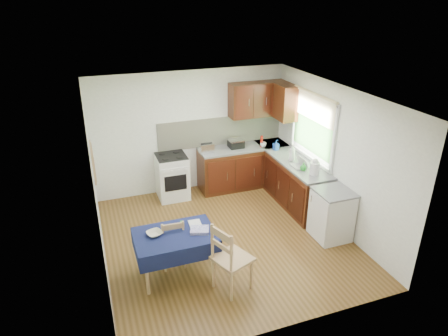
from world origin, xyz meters
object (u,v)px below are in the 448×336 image
object	(u,v)px
toaster	(207,148)
dish_rack	(302,165)
sandwich_press	(236,143)
chair_near	(230,257)
kettle	(315,167)
chair_far	(173,241)
dining_table	(175,240)

from	to	relation	value
toaster	dish_rack	bearing A→B (deg)	-41.08
sandwich_press	dish_rack	world-z (taller)	dish_rack
chair_near	toaster	world-z (taller)	toaster
kettle	chair_far	bearing A→B (deg)	-169.00
chair_near	dish_rack	xyz separation A→B (m)	(2.08, 1.70, 0.36)
sandwich_press	dish_rack	xyz separation A→B (m)	(0.80, -1.32, -0.06)
chair_near	sandwich_press	distance (m)	3.31
kettle	toaster	bearing A→B (deg)	132.64
chair_near	sandwich_press	size ratio (longest dim) A/B	3.54
toaster	sandwich_press	world-z (taller)	toaster
toaster	sandwich_press	xyz separation A→B (m)	(0.66, 0.08, -0.01)
dining_table	sandwich_press	xyz separation A→B (m)	(1.89, 2.43, 0.39)
sandwich_press	dining_table	bearing A→B (deg)	-134.94
chair_far	sandwich_press	world-z (taller)	sandwich_press
chair_near	chair_far	bearing A→B (deg)	16.30
dining_table	dish_rack	size ratio (longest dim) A/B	3.09
sandwich_press	chair_near	bearing A→B (deg)	-119.92
chair_near	dining_table	bearing A→B (deg)	24.62
toaster	sandwich_press	distance (m)	0.67
chair_far	dish_rack	size ratio (longest dim) A/B	2.24
chair_far	kettle	world-z (taller)	kettle
dining_table	chair_far	world-z (taller)	chair_far
chair_near	toaster	xyz separation A→B (m)	(0.61, 2.94, 0.44)
toaster	sandwich_press	size ratio (longest dim) A/B	0.94
chair_far	chair_near	world-z (taller)	chair_near
toaster	dish_rack	world-z (taller)	toaster
dish_rack	kettle	xyz separation A→B (m)	(0.03, -0.38, 0.11)
dining_table	chair_near	distance (m)	0.85
chair_far	dining_table	bearing A→B (deg)	93.48
dining_table	chair_far	xyz separation A→B (m)	(-0.00, 0.20, -0.15)
chair_far	dish_rack	bearing A→B (deg)	-158.33
chair_far	chair_near	xyz separation A→B (m)	(0.62, -0.79, 0.11)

